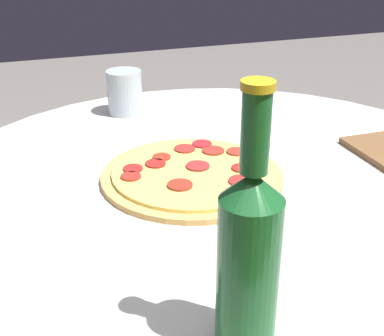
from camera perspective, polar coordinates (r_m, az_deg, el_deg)
table at (r=1.02m, az=3.40°, el=-10.49°), size 1.07×1.07×0.73m
pizza at (r=0.93m, az=0.00°, el=-0.65°), size 0.31×0.31×0.02m
beer_bottle at (r=0.54m, az=6.09°, el=-9.02°), size 0.06×0.06×0.29m
drinking_glass at (r=1.23m, az=-7.20°, el=8.02°), size 0.08×0.08×0.10m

